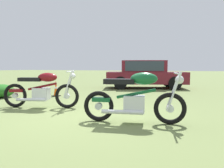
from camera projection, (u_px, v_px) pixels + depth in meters
The scene contains 6 objects.
ground_plane at pixel (78, 115), 4.85m from camera, with size 120.00×120.00×0.00m, color olive.
motorcycle_maroon at pixel (41, 90), 5.71m from camera, with size 2.03×0.93×1.02m.
motorcycle_green at pixel (135, 98), 4.15m from camera, with size 1.99×0.81×1.02m.
car_burgundy at pixel (145, 73), 11.11m from camera, with size 4.38×2.99×1.43m.
shrub_low at pixel (1, 91), 7.65m from camera, with size 0.86×0.94×0.48m.
traffic_cone at pixel (56, 89), 8.00m from camera, with size 0.25×0.25×0.60m.
Camera 1 is at (2.54, -4.12, 1.10)m, focal length 34.10 mm.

